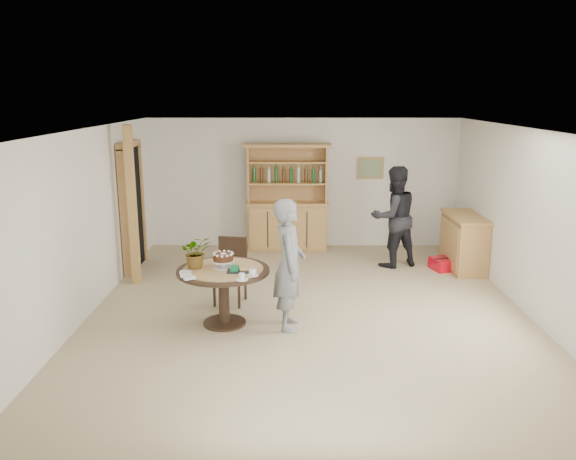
{
  "coord_description": "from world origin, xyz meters",
  "views": [
    {
      "loc": [
        -0.26,
        -7.32,
        2.96
      ],
      "look_at": [
        -0.28,
        0.48,
        1.05
      ],
      "focal_mm": 35.0,
      "sensor_mm": 36.0,
      "label": 1
    }
  ],
  "objects_px": {
    "dining_table": "(223,280)",
    "teen_boy": "(289,265)",
    "sideboard": "(464,242)",
    "hutch": "(287,214)",
    "adult_person": "(394,217)",
    "dining_chair": "(231,266)",
    "red_suitcase": "(449,263)"
  },
  "relations": [
    {
      "from": "hutch",
      "to": "teen_boy",
      "type": "xyz_separation_m",
      "value": [
        0.04,
        -3.77,
        0.16
      ]
    },
    {
      "from": "dining_chair",
      "to": "teen_boy",
      "type": "xyz_separation_m",
      "value": [
        0.84,
        -0.93,
        0.31
      ]
    },
    {
      "from": "sideboard",
      "to": "dining_chair",
      "type": "bearing_deg",
      "value": -157.31
    },
    {
      "from": "red_suitcase",
      "to": "adult_person",
      "type": "bearing_deg",
      "value": 151.01
    },
    {
      "from": "dining_table",
      "to": "adult_person",
      "type": "bearing_deg",
      "value": 44.13
    },
    {
      "from": "red_suitcase",
      "to": "sideboard",
      "type": "bearing_deg",
      "value": -3.2
    },
    {
      "from": "adult_person",
      "to": "dining_chair",
      "type": "bearing_deg",
      "value": 12.59
    },
    {
      "from": "dining_table",
      "to": "teen_boy",
      "type": "height_order",
      "value": "teen_boy"
    },
    {
      "from": "teen_boy",
      "to": "adult_person",
      "type": "distance_m",
      "value": 3.23
    },
    {
      "from": "dining_chair",
      "to": "adult_person",
      "type": "height_order",
      "value": "adult_person"
    },
    {
      "from": "sideboard",
      "to": "dining_chair",
      "type": "xyz_separation_m",
      "value": [
        -3.84,
        -1.61,
        0.06
      ]
    },
    {
      "from": "dining_table",
      "to": "teen_boy",
      "type": "relative_size",
      "value": 0.71
    },
    {
      "from": "dining_table",
      "to": "dining_chair",
      "type": "bearing_deg",
      "value": 89.05
    },
    {
      "from": "teen_boy",
      "to": "adult_person",
      "type": "xyz_separation_m",
      "value": [
        1.81,
        2.68,
        0.03
      ]
    },
    {
      "from": "dining_table",
      "to": "teen_boy",
      "type": "bearing_deg",
      "value": -6.71
    },
    {
      "from": "red_suitcase",
      "to": "teen_boy",
      "type": "bearing_deg",
      "value": -155.13
    },
    {
      "from": "dining_chair",
      "to": "adult_person",
      "type": "distance_m",
      "value": 3.19
    },
    {
      "from": "sideboard",
      "to": "dining_table",
      "type": "bearing_deg",
      "value": -147.72
    },
    {
      "from": "adult_person",
      "to": "hutch",
      "type": "bearing_deg",
      "value": -51.64
    },
    {
      "from": "dining_chair",
      "to": "adult_person",
      "type": "bearing_deg",
      "value": 43.47
    },
    {
      "from": "hutch",
      "to": "sideboard",
      "type": "bearing_deg",
      "value": -22.21
    },
    {
      "from": "hutch",
      "to": "dining_chair",
      "type": "bearing_deg",
      "value": -105.68
    },
    {
      "from": "sideboard",
      "to": "adult_person",
      "type": "bearing_deg",
      "value": 173.11
    },
    {
      "from": "dining_table",
      "to": "red_suitcase",
      "type": "height_order",
      "value": "dining_table"
    },
    {
      "from": "teen_boy",
      "to": "hutch",
      "type": "bearing_deg",
      "value": 1.25
    },
    {
      "from": "hutch",
      "to": "sideboard",
      "type": "xyz_separation_m",
      "value": [
        3.04,
        -1.24,
        -0.22
      ]
    },
    {
      "from": "hutch",
      "to": "adult_person",
      "type": "relative_size",
      "value": 1.16
    },
    {
      "from": "dining_chair",
      "to": "adult_person",
      "type": "relative_size",
      "value": 0.54
    },
    {
      "from": "dining_chair",
      "to": "dining_table",
      "type": "bearing_deg",
      "value": -80.98
    },
    {
      "from": "dining_table",
      "to": "red_suitcase",
      "type": "bearing_deg",
      "value": 33.32
    },
    {
      "from": "sideboard",
      "to": "teen_boy",
      "type": "distance_m",
      "value": 3.95
    },
    {
      "from": "hutch",
      "to": "sideboard",
      "type": "relative_size",
      "value": 1.62
    }
  ]
}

